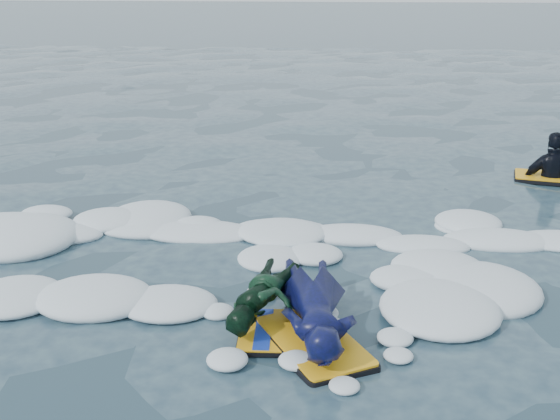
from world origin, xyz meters
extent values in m
plane|color=#1A353F|center=(0.00, 0.00, 0.00)|extent=(120.00, 120.00, 0.00)
cube|color=black|center=(0.92, -0.88, 0.04)|extent=(1.06, 1.24, 0.05)
cube|color=#F4A714|center=(0.92, -0.88, 0.07)|extent=(1.03, 1.21, 0.02)
imported|color=#0A0C4C|center=(0.92, -0.63, 0.24)|extent=(0.82, 1.70, 0.39)
cube|color=black|center=(0.50, -0.70, 0.03)|extent=(0.44, 0.75, 0.04)
cube|color=#F4A714|center=(0.50, -0.70, 0.05)|extent=(0.42, 0.73, 0.01)
cube|color=#1836B6|center=(0.50, -0.70, 0.06)|extent=(0.17, 0.70, 0.00)
imported|color=#0E351B|center=(0.50, -0.50, 0.23)|extent=(0.84, 1.20, 0.41)
cube|color=black|center=(4.06, 4.07, 0.04)|extent=(1.13, 0.77, 0.05)
cube|color=#F4A714|center=(4.06, 4.07, 0.07)|extent=(1.10, 0.74, 0.02)
imported|color=black|center=(4.06, 4.07, -0.07)|extent=(0.94, 0.45, 1.55)
camera|label=1|loc=(1.12, -5.78, 2.85)|focal=45.00mm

